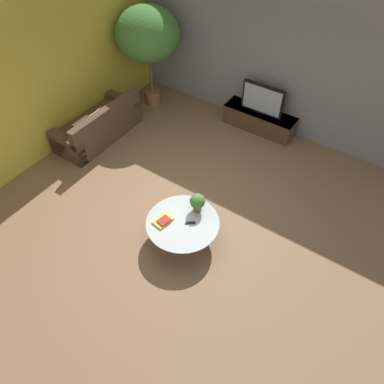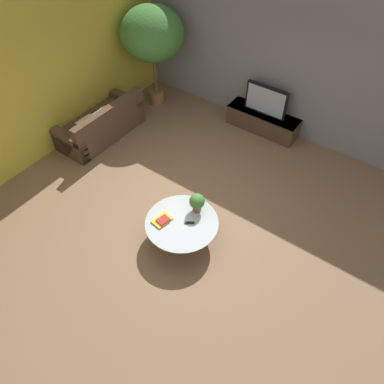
{
  "view_description": "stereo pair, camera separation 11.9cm",
  "coord_description": "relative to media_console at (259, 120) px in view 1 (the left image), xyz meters",
  "views": [
    {
      "loc": [
        2.61,
        -3.53,
        5.17
      ],
      "look_at": [
        0.19,
        0.05,
        0.55
      ],
      "focal_mm": 35.0,
      "sensor_mm": 36.0,
      "label": 1
    },
    {
      "loc": [
        2.71,
        -3.46,
        5.17
      ],
      "look_at": [
        0.19,
        0.05,
        0.55
      ],
      "focal_mm": 35.0,
      "sensor_mm": 36.0,
      "label": 2
    }
  ],
  "objects": [
    {
      "name": "ground_plane",
      "position": [
        -0.03,
        -2.94,
        -0.23
      ],
      "size": [
        24.0,
        24.0,
        0.0
      ],
      "primitive_type": "plane",
      "color": "brown"
    },
    {
      "name": "back_wall_stone",
      "position": [
        -0.03,
        0.32,
        1.27
      ],
      "size": [
        7.4,
        0.12,
        3.0
      ],
      "primitive_type": "cube",
      "color": "slate",
      "rests_on": "ground"
    },
    {
      "name": "side_wall_left",
      "position": [
        -3.29,
        -2.74,
        1.27
      ],
      "size": [
        0.12,
        7.4,
        3.0
      ],
      "primitive_type": "cube",
      "color": "gold",
      "rests_on": "ground"
    },
    {
      "name": "media_console",
      "position": [
        0.0,
        0.0,
        0.0
      ],
      "size": [
        1.61,
        0.5,
        0.44
      ],
      "color": "#473323",
      "rests_on": "ground"
    },
    {
      "name": "television",
      "position": [
        -0.0,
        -0.0,
        0.53
      ],
      "size": [
        0.93,
        0.13,
        0.64
      ],
      "color": "black",
      "rests_on": "media_console"
    },
    {
      "name": "coffee_table",
      "position": [
        0.34,
        -3.44,
        0.07
      ],
      "size": [
        1.2,
        1.2,
        0.43
      ],
      "color": "black",
      "rests_on": "ground"
    },
    {
      "name": "couch_by_wall",
      "position": [
        -2.71,
        -2.21,
        0.06
      ],
      "size": [
        0.84,
        1.92,
        0.84
      ],
      "rotation": [
        0.0,
        0.0,
        -1.57
      ],
      "color": "#4C3828",
      "rests_on": "ground"
    },
    {
      "name": "potted_palm_tall",
      "position": [
        -2.6,
        -0.51,
        1.43
      ],
      "size": [
        1.38,
        1.38,
        2.26
      ],
      "color": "brown",
      "rests_on": "ground"
    },
    {
      "name": "potted_plant_tabletop",
      "position": [
        0.39,
        -3.08,
        0.39
      ],
      "size": [
        0.26,
        0.26,
        0.34
      ],
      "color": "brown",
      "rests_on": "coffee_table"
    },
    {
      "name": "book_stack",
      "position": [
        0.07,
        -3.6,
        0.22
      ],
      "size": [
        0.25,
        0.33,
        0.06
      ],
      "color": "gold",
      "rests_on": "coffee_table"
    },
    {
      "name": "remote_black",
      "position": [
        0.46,
        -3.38,
        0.21
      ],
      "size": [
        0.15,
        0.12,
        0.02
      ],
      "primitive_type": "cube",
      "rotation": [
        0.0,
        0.0,
        -0.96
      ],
      "color": "black",
      "rests_on": "coffee_table"
    }
  ]
}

